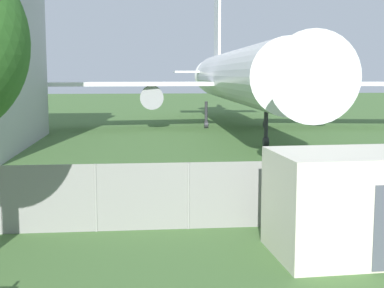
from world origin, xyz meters
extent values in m
cylinder|color=gray|center=(-5.09, 10.43, 0.94)|extent=(0.07, 0.07, 1.88)
cylinder|color=gray|center=(-2.55, 10.43, 0.94)|extent=(0.07, 0.07, 1.88)
cylinder|color=gray|center=(0.00, 10.43, 0.94)|extent=(0.07, 0.07, 1.88)
cylinder|color=gray|center=(2.55, 10.43, 0.94)|extent=(0.07, 0.07, 1.88)
cylinder|color=gray|center=(5.09, 10.43, 0.94)|extent=(0.07, 0.07, 1.88)
cube|color=gray|center=(0.00, 10.43, 0.94)|extent=(56.00, 0.01, 1.88)
cylinder|color=white|center=(6.45, 37.06, 4.18)|extent=(4.71, 30.34, 4.04)
cone|color=white|center=(6.07, 19.91, 4.18)|extent=(4.13, 4.13, 4.04)
cone|color=white|center=(6.84, 54.71, 4.18)|extent=(3.75, 5.14, 3.64)
cube|color=white|center=(15.31, 38.37, 3.57)|extent=(14.12, 6.37, 0.30)
cylinder|color=#939399|center=(13.28, 38.78, 2.51)|extent=(1.90, 3.68, 1.82)
cube|color=white|center=(-2.35, 38.77, 3.57)|extent=(14.02, 5.80, 0.30)
cylinder|color=#939399|center=(-0.30, 39.08, 2.51)|extent=(1.90, 3.68, 1.82)
cube|color=white|center=(6.76, 51.17, 9.23)|extent=(0.32, 3.64, 6.07)
cube|color=white|center=(6.76, 50.97, 4.58)|extent=(8.97, 3.43, 0.20)
cylinder|color=#2D2D33|center=(6.23, 27.23, 1.08)|extent=(0.24, 0.24, 2.15)
cylinder|color=#2D2D33|center=(6.23, 27.23, 0.28)|extent=(0.31, 0.57, 0.56)
cylinder|color=#2D2D33|center=(8.91, 38.52, 1.08)|extent=(0.24, 0.24, 2.15)
cylinder|color=#2D2D33|center=(8.91, 38.52, 0.28)|extent=(0.31, 0.57, 0.56)
cylinder|color=#2D2D33|center=(4.06, 38.62, 1.08)|extent=(0.24, 0.24, 2.15)
cylinder|color=#2D2D33|center=(4.06, 38.62, 0.28)|extent=(0.31, 0.57, 0.56)
cube|color=beige|center=(3.48, 7.93, 1.24)|extent=(3.46, 2.74, 2.48)
camera|label=1|loc=(-1.35, -4.02, 4.27)|focal=50.00mm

